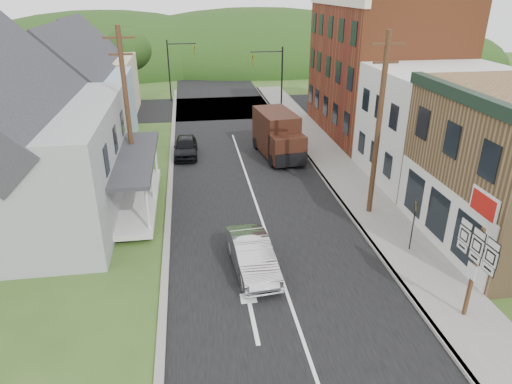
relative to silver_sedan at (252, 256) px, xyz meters
name	(u,v)px	position (x,y,z in m)	size (l,w,h in m)	color
ground	(275,258)	(1.09, 0.74, -0.71)	(120.00, 120.00, 0.00)	#2D4719
road	(245,173)	(1.09, 10.74, -0.71)	(9.00, 90.00, 0.02)	black
cross_road	(223,108)	(1.09, 27.74, -0.71)	(60.00, 9.00, 0.02)	black
sidewalk_right	(346,178)	(6.99, 8.74, -0.63)	(2.80, 55.00, 0.15)	slate
curb_right	(324,180)	(5.64, 8.74, -0.63)	(0.20, 55.00, 0.15)	slate
curb_left	(170,189)	(-3.56, 8.74, -0.65)	(0.30, 55.00, 0.12)	slate
storefront_white	(442,126)	(12.39, 8.24, 2.54)	(8.00, 7.00, 6.50)	silver
storefront_red	(381,69)	(12.39, 17.74, 4.29)	(8.00, 12.00, 10.00)	brown
house_gray	(6,135)	(-10.91, 6.74, 3.53)	(10.20, 12.24, 8.35)	gray
house_blue	(77,96)	(-9.91, 17.74, 2.99)	(7.14, 8.16, 7.28)	#8BA2BE
house_cream	(92,74)	(-10.41, 26.74, 2.99)	(7.14, 8.16, 7.28)	beige
utility_pole_right	(379,126)	(6.69, 4.24, 3.95)	(1.60, 0.26, 9.00)	#472D19
utility_pole_left	(128,112)	(-5.41, 8.74, 3.95)	(1.60, 0.26, 9.00)	#472D19
traffic_signal_right	(274,73)	(5.40, 24.24, 3.05)	(2.87, 0.20, 6.00)	black
traffic_signal_left	(176,63)	(-3.21, 31.24, 3.05)	(2.87, 0.20, 6.00)	black
tree_left_d	(127,50)	(-7.91, 32.74, 4.18)	(4.80, 4.80, 6.94)	#382616
forested_ridge	(208,63)	(1.09, 55.74, -0.71)	(90.00, 30.00, 16.00)	black
silver_sedan	(252,256)	(0.00, 0.00, 0.00)	(1.50, 4.29, 1.41)	#BCBBC1
dark_sedan	(186,147)	(-2.56, 14.41, -0.04)	(1.56, 3.88, 1.32)	black
delivery_van	(278,135)	(3.67, 13.42, 0.82)	(2.84, 5.63, 3.02)	black
route_sign_cluster	(475,260)	(6.94, -4.03, 1.68)	(0.20, 1.98, 3.46)	#472D19
warning_sign	(414,219)	(7.03, 0.38, 0.96)	(0.21, 0.63, 2.37)	black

